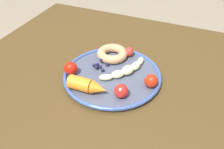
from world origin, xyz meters
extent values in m
cube|color=#453218|center=(0.00, 0.00, 0.71)|extent=(0.98, 0.94, 0.03)
cube|color=#3F2C1A|center=(0.43, -0.41, 0.35)|extent=(0.05, 0.05, 0.70)
cylinder|color=#43485C|center=(0.00, -0.03, 0.73)|extent=(0.29, 0.29, 0.01)
torus|color=#37508C|center=(0.00, -0.03, 0.74)|extent=(0.30, 0.30, 0.01)
ellipsoid|color=beige|center=(0.01, 0.00, 0.75)|extent=(0.05, 0.04, 0.02)
ellipsoid|color=beige|center=(-0.02, -0.02, 0.75)|extent=(0.05, 0.05, 0.02)
ellipsoid|color=beige|center=(-0.04, -0.05, 0.75)|extent=(0.05, 0.05, 0.03)
ellipsoid|color=beige|center=(-0.06, -0.08, 0.75)|extent=(0.04, 0.05, 0.02)
ellipsoid|color=beige|center=(-0.06, -0.12, 0.75)|extent=(0.02, 0.04, 0.02)
cylinder|color=orange|center=(0.06, 0.07, 0.76)|extent=(0.07, 0.04, 0.04)
cone|color=orange|center=(0.00, 0.06, 0.76)|extent=(0.04, 0.04, 0.04)
torus|color=tan|center=(0.04, -0.12, 0.75)|extent=(0.14, 0.14, 0.03)
sphere|color=#191638|center=(0.06, -0.06, 0.74)|extent=(0.01, 0.01, 0.01)
sphere|color=#191638|center=(0.03, -0.07, 0.74)|extent=(0.01, 0.01, 0.01)
sphere|color=#191638|center=(0.07, -0.05, 0.74)|extent=(0.01, 0.01, 0.01)
sphere|color=#191638|center=(0.03, -0.03, 0.74)|extent=(0.01, 0.01, 0.01)
sphere|color=#191638|center=(0.05, -0.05, 0.74)|extent=(0.01, 0.01, 0.01)
sphere|color=#191638|center=(0.06, -0.04, 0.74)|extent=(0.01, 0.01, 0.01)
sphere|color=#191638|center=(0.05, -0.03, 0.75)|extent=(0.01, 0.01, 0.01)
sphere|color=#191638|center=(0.06, -0.07, 0.75)|extent=(0.01, 0.01, 0.01)
sphere|color=red|center=(0.12, 0.01, 0.76)|extent=(0.04, 0.04, 0.04)
sphere|color=red|center=(-0.01, -0.15, 0.75)|extent=(0.03, 0.03, 0.03)
sphere|color=red|center=(-0.06, 0.05, 0.76)|extent=(0.04, 0.04, 0.04)
sphere|color=red|center=(-0.12, -0.02, 0.76)|extent=(0.04, 0.04, 0.04)
camera|label=1|loc=(-0.22, 0.51, 1.20)|focal=38.62mm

